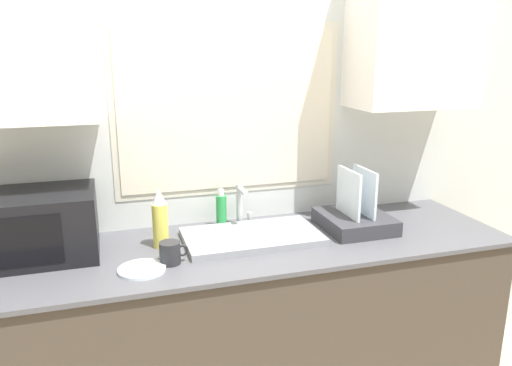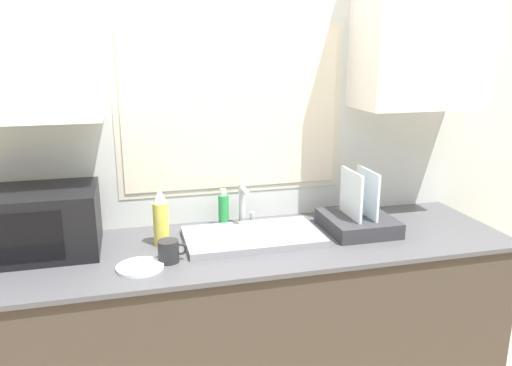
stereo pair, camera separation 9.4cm
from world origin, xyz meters
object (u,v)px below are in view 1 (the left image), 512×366
(spray_bottle, at_px, (160,219))
(soap_bottle, at_px, (221,211))
(faucet, at_px, (242,203))
(dish_rack, at_px, (355,217))
(mug_near_sink, at_px, (170,253))
(microwave, at_px, (32,226))

(spray_bottle, height_order, soap_bottle, spray_bottle)
(faucet, relative_size, spray_bottle, 0.79)
(dish_rack, relative_size, spray_bottle, 1.30)
(mug_near_sink, bearing_deg, faucet, 41.01)
(microwave, relative_size, spray_bottle, 1.93)
(spray_bottle, xyz_separation_m, soap_bottle, (0.30, 0.15, -0.04))
(dish_rack, bearing_deg, mug_near_sink, -170.77)
(faucet, relative_size, microwave, 0.41)
(microwave, xyz_separation_m, dish_rack, (1.41, -0.08, -0.08))
(microwave, distance_m, soap_bottle, 0.82)
(faucet, height_order, microwave, microwave)
(soap_bottle, relative_size, mug_near_sink, 1.62)
(soap_bottle, distance_m, mug_near_sink, 0.45)
(dish_rack, xyz_separation_m, soap_bottle, (-0.60, 0.20, 0.03))
(microwave, xyz_separation_m, spray_bottle, (0.51, -0.04, -0.01))
(spray_bottle, bearing_deg, faucet, 20.06)
(dish_rack, distance_m, spray_bottle, 0.91)
(faucet, bearing_deg, microwave, -173.29)
(soap_bottle, bearing_deg, faucet, -4.79)
(spray_bottle, bearing_deg, dish_rack, -2.83)
(faucet, bearing_deg, soap_bottle, 175.21)
(soap_bottle, bearing_deg, microwave, -171.92)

